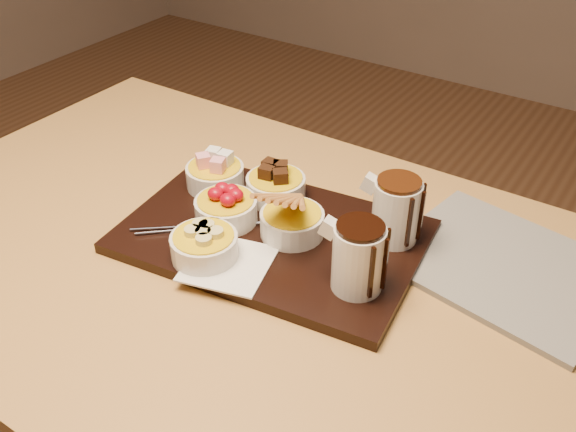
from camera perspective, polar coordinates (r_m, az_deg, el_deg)
The scene contains 12 objects.
dining_table at distance 1.07m, azimuth -5.25°, elevation -6.93°, with size 1.20×0.80×0.75m.
serving_board at distance 1.01m, azimuth -1.41°, elevation -1.81°, with size 0.46×0.30×0.02m, color black.
napkin at distance 0.95m, azimuth -5.32°, elevation -4.24°, with size 0.12×0.12×0.00m, color white.
bowl_marshmallows at distance 1.11m, azimuth -6.49°, elevation 3.52°, with size 0.10×0.10×0.04m, color silver.
bowl_cake at distance 1.08m, azimuth -1.09°, elevation 2.54°, with size 0.10×0.10×0.04m, color silver.
bowl_strawberries at distance 1.03m, azimuth -5.53°, elevation 0.50°, with size 0.10×0.10×0.04m, color silver.
bowl_biscotti at distance 0.99m, azimuth 0.36°, elevation -0.68°, with size 0.10×0.10×0.04m, color silver.
bowl_bananas at distance 0.95m, azimuth -7.44°, elevation -2.73°, with size 0.10×0.10×0.04m, color silver.
pitcher_dark_chocolate at distance 0.88m, azimuth 6.26°, elevation -3.77°, with size 0.07×0.07×0.10m, color silver.
pitcher_milk_chocolate at distance 0.98m, azimuth 9.58°, elevation 0.39°, with size 0.07×0.07×0.10m, color silver.
fondue_skewers at distance 1.02m, azimuth -6.68°, elevation -0.78°, with size 0.26×0.03×0.01m, color silver, non-canonical shape.
newspaper at distance 1.01m, azimuth 18.74°, elevation -4.25°, with size 0.32×0.25×0.01m, color beige.
Camera 1 is at (0.52, -0.60, 1.37)m, focal length 40.00 mm.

